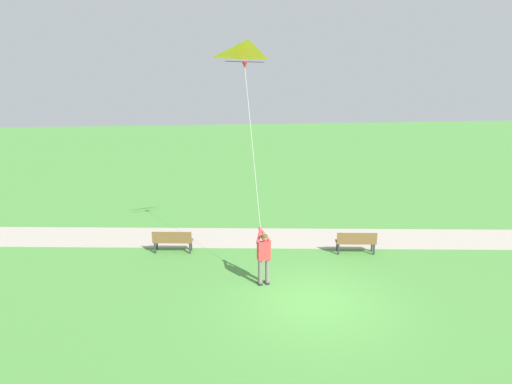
# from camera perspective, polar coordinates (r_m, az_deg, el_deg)

# --- Properties ---
(ground_plane) EXTENTS (120.00, 120.00, 0.00)m
(ground_plane) POSITION_cam_1_polar(r_m,az_deg,el_deg) (13.20, 7.76, -14.36)
(ground_plane) COLOR #4C8E3D
(walkway_path) EXTENTS (7.86, 31.94, 0.02)m
(walkway_path) POSITION_cam_1_polar(r_m,az_deg,el_deg) (18.17, -3.70, -6.09)
(walkway_path) COLOR #ADA393
(walkway_path) RESTS_ON ground
(person_kite_flyer) EXTENTS (0.62, 0.52, 1.83)m
(person_kite_flyer) POSITION_cam_1_polar(r_m,az_deg,el_deg) (13.73, 1.03, -8.23)
(person_kite_flyer) COLOR #232328
(person_kite_flyer) RESTS_ON ground
(flying_kite) EXTENTS (2.27, 1.65, 5.88)m
(flying_kite) POSITION_cam_1_polar(r_m,az_deg,el_deg) (14.80, -1.05, 17.81)
(flying_kite) COLOR yellow
(park_bench_near_walkway) EXTENTS (0.69, 1.55, 0.88)m
(park_bench_near_walkway) POSITION_cam_1_polar(r_m,az_deg,el_deg) (16.75, 13.22, -6.39)
(park_bench_near_walkway) COLOR brown
(park_bench_near_walkway) RESTS_ON ground
(park_bench_far_walkway) EXTENTS (0.69, 1.55, 0.88)m
(park_bench_far_walkway) POSITION_cam_1_polar(r_m,az_deg,el_deg) (16.73, -11.08, -6.30)
(park_bench_far_walkway) COLOR brown
(park_bench_far_walkway) RESTS_ON ground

